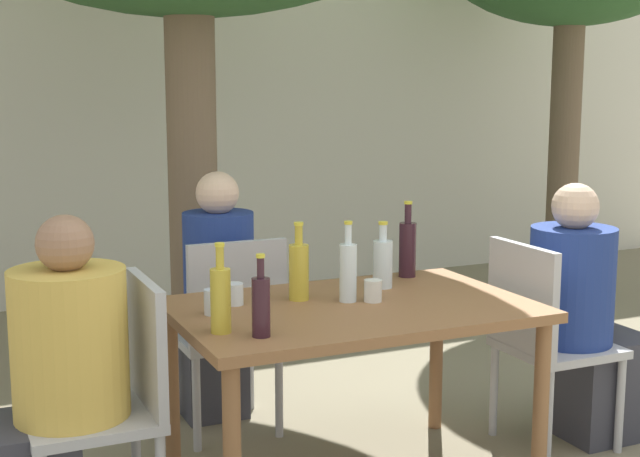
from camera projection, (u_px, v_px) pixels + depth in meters
cafe_building_wall at (140, 106)px, 6.39m from camera, size 10.00×0.08×2.80m
dining_table_front at (352, 326)px, 3.42m from camera, size 1.35×0.87×0.73m
patio_chair_0 at (116, 393)px, 3.07m from camera, size 0.44×0.44×0.91m
patio_chair_1 at (542, 333)px, 3.81m from camera, size 0.44×0.44×0.91m
patio_chair_2 at (230, 325)px, 3.93m from camera, size 0.44×0.44×0.91m
person_seated_0 at (46, 402)px, 2.98m from camera, size 0.59×0.39×1.15m
person_seated_1 at (586, 326)px, 3.91m from camera, size 0.58×0.36×1.15m
person_seated_2 at (214, 310)px, 4.15m from camera, size 0.32×0.56×1.18m
water_bottle_0 at (348, 270)px, 3.44m from camera, size 0.07×0.07×0.32m
wine_bottle_1 at (408, 247)px, 3.87m from camera, size 0.07×0.07×0.33m
water_bottle_2 at (383, 262)px, 3.67m from camera, size 0.08×0.08×0.28m
oil_cruet_3 at (299, 270)px, 3.46m from camera, size 0.08×0.08×0.31m
oil_cruet_4 at (221, 298)px, 3.01m from camera, size 0.07×0.07×0.31m
wine_bottle_5 at (261, 305)px, 2.96m from camera, size 0.06×0.06×0.28m
drinking_glass_0 at (213, 302)px, 3.25m from camera, size 0.06×0.06×0.09m
drinking_glass_1 at (234, 294)px, 3.40m from camera, size 0.07×0.07×0.08m
drinking_glass_2 at (373, 291)px, 3.45m from camera, size 0.07×0.07×0.09m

